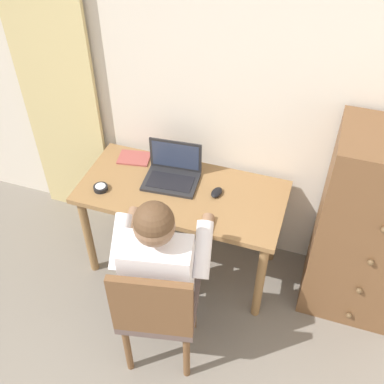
# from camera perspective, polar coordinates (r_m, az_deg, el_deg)

# --- Properties ---
(wall_back) EXTENTS (4.80, 0.05, 2.50)m
(wall_back) POSITION_cam_1_polar(r_m,az_deg,el_deg) (2.79, 9.13, 11.59)
(wall_back) COLOR beige
(wall_back) RESTS_ON ground_plane
(curtain_panel) EXTENTS (0.58, 0.03, 2.22)m
(curtain_panel) POSITION_cam_1_polar(r_m,az_deg,el_deg) (3.28, -16.35, 12.48)
(curtain_panel) COLOR #CCB77A
(curtain_panel) RESTS_ON ground_plane
(desk) EXTENTS (1.29, 0.61, 0.71)m
(desk) POSITION_cam_1_polar(r_m,az_deg,el_deg) (2.96, -1.22, -1.22)
(desk) COLOR olive
(desk) RESTS_ON ground_plane
(dresser) EXTENTS (0.64, 0.50, 1.31)m
(dresser) POSITION_cam_1_polar(r_m,az_deg,el_deg) (2.93, 21.37, -4.47)
(dresser) COLOR brown
(dresser) RESTS_ON ground_plane
(chair) EXTENTS (0.49, 0.48, 0.90)m
(chair) POSITION_cam_1_polar(r_m,az_deg,el_deg) (2.58, -4.33, -14.18)
(chair) COLOR brown
(chair) RESTS_ON ground_plane
(person_seated) EXTENTS (0.61, 0.64, 1.22)m
(person_seated) POSITION_cam_1_polar(r_m,az_deg,el_deg) (2.54, -3.71, -8.51)
(person_seated) COLOR #6B84AD
(person_seated) RESTS_ON ground_plane
(laptop) EXTENTS (0.36, 0.28, 0.24)m
(laptop) POSITION_cam_1_polar(r_m,az_deg,el_deg) (2.95, -2.41, 2.42)
(laptop) COLOR #232326
(laptop) RESTS_ON desk
(computer_mouse) EXTENTS (0.08, 0.11, 0.03)m
(computer_mouse) POSITION_cam_1_polar(r_m,az_deg,el_deg) (2.86, 3.06, -0.05)
(computer_mouse) COLOR black
(computer_mouse) RESTS_ON desk
(desk_clock) EXTENTS (0.09, 0.09, 0.03)m
(desk_clock) POSITION_cam_1_polar(r_m,az_deg,el_deg) (2.94, -11.19, 0.51)
(desk_clock) COLOR black
(desk_clock) RESTS_ON desk
(notebook_pad) EXTENTS (0.23, 0.18, 0.01)m
(notebook_pad) POSITION_cam_1_polar(r_m,az_deg,el_deg) (3.16, -7.13, 4.18)
(notebook_pad) COLOR #994742
(notebook_pad) RESTS_ON desk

